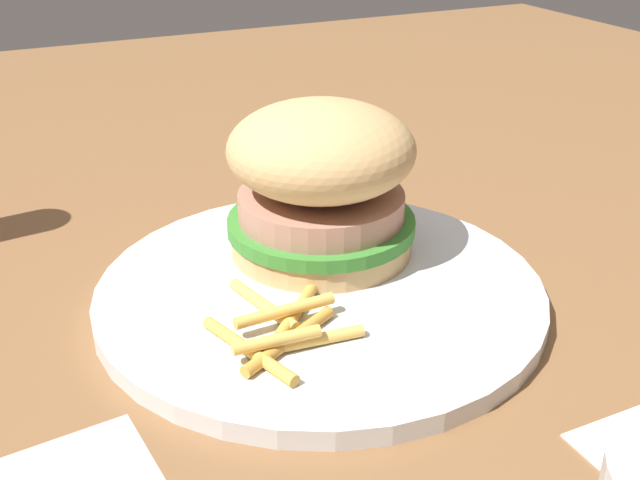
{
  "coord_description": "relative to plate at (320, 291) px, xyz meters",
  "views": [
    {
      "loc": [
        0.4,
        -0.2,
        0.25
      ],
      "look_at": [
        0.02,
        -0.02,
        0.04
      ],
      "focal_mm": 43.13,
      "sensor_mm": 36.0,
      "label": 1
    }
  ],
  "objects": [
    {
      "name": "sandwich",
      "position": [
        -0.04,
        0.02,
        0.06
      ],
      "size": [
        0.13,
        0.13,
        0.1
      ],
      "color": "tan",
      "rests_on": "plate"
    },
    {
      "name": "ground_plane",
      "position": [
        -0.02,
        0.02,
        -0.01
      ],
      "size": [
        1.6,
        1.6,
        0.0
      ],
      "primitive_type": "plane",
      "color": "brown"
    },
    {
      "name": "plate",
      "position": [
        0.0,
        0.0,
        0.0
      ],
      "size": [
        0.28,
        0.28,
        0.01
      ],
      "primitive_type": "cylinder",
      "color": "silver",
      "rests_on": "ground_plane"
    },
    {
      "name": "fries_pile",
      "position": [
        0.04,
        -0.05,
        0.01
      ],
      "size": [
        0.11,
        0.08,
        0.01
      ],
      "color": "gold",
      "rests_on": "plate"
    }
  ]
}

